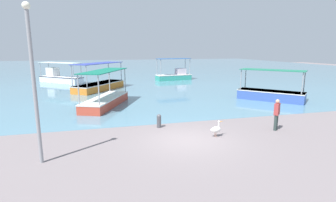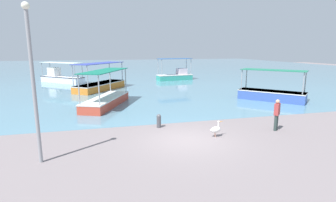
{
  "view_description": "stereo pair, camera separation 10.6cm",
  "coord_description": "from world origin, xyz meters",
  "px_view_note": "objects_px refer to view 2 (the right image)",
  "views": [
    {
      "loc": [
        -3.94,
        -11.31,
        4.32
      ],
      "look_at": [
        -0.08,
        3.3,
        1.29
      ],
      "focal_mm": 28.0,
      "sensor_mm": 36.0,
      "label": 1
    },
    {
      "loc": [
        -3.84,
        -11.34,
        4.32
      ],
      "look_at": [
        -0.08,
        3.3,
        1.29
      ],
      "focal_mm": 28.0,
      "sensor_mm": 36.0,
      "label": 2
    }
  ],
  "objects_px": {
    "fishing_boat_near_left": "(61,77)",
    "mooring_bollard": "(159,120)",
    "pelican": "(216,129)",
    "lamp_post": "(33,77)",
    "fishing_boat_near_right": "(176,75)",
    "fishing_boat_outer": "(271,94)",
    "fisherman_standing": "(277,114)",
    "fishing_boat_far_left": "(106,99)",
    "fishing_boat_center": "(100,85)"
  },
  "relations": [
    {
      "from": "fishing_boat_near_right",
      "to": "fishing_boat_near_left",
      "type": "bearing_deg",
      "value": 176.96
    },
    {
      "from": "lamp_post",
      "to": "pelican",
      "type": "bearing_deg",
      "value": 7.94
    },
    {
      "from": "fishing_boat_outer",
      "to": "pelican",
      "type": "distance_m",
      "value": 11.25
    },
    {
      "from": "fishing_boat_far_left",
      "to": "pelican",
      "type": "bearing_deg",
      "value": -59.35
    },
    {
      "from": "fishing_boat_far_left",
      "to": "fishing_boat_outer",
      "type": "bearing_deg",
      "value": -5.17
    },
    {
      "from": "fishing_boat_outer",
      "to": "fishing_boat_near_left",
      "type": "distance_m",
      "value": 25.43
    },
    {
      "from": "pelican",
      "to": "lamp_post",
      "type": "height_order",
      "value": "lamp_post"
    },
    {
      "from": "fishing_boat_near_left",
      "to": "mooring_bollard",
      "type": "xyz_separation_m",
      "value": [
        7.99,
        -22.24,
        -0.27
      ]
    },
    {
      "from": "fishing_boat_center",
      "to": "lamp_post",
      "type": "xyz_separation_m",
      "value": [
        -2.29,
        -18.1,
        2.76
      ]
    },
    {
      "from": "pelican",
      "to": "fisherman_standing",
      "type": "xyz_separation_m",
      "value": [
        3.56,
        0.15,
        0.53
      ]
    },
    {
      "from": "fishing_boat_near_right",
      "to": "fishing_boat_center",
      "type": "bearing_deg",
      "value": -146.98
    },
    {
      "from": "fishing_boat_far_left",
      "to": "fishing_boat_near_right",
      "type": "bearing_deg",
      "value": 56.8
    },
    {
      "from": "pelican",
      "to": "fishing_boat_near_right",
      "type": "bearing_deg",
      "value": 78.74
    },
    {
      "from": "fishing_boat_near_left",
      "to": "fishing_boat_outer",
      "type": "bearing_deg",
      "value": -42.12
    },
    {
      "from": "fishing_boat_near_right",
      "to": "pelican",
      "type": "xyz_separation_m",
      "value": [
        -4.71,
        -23.66,
        -0.28
      ]
    },
    {
      "from": "fishing_boat_near_left",
      "to": "lamp_post",
      "type": "distance_m",
      "value": 25.82
    },
    {
      "from": "fishing_boat_outer",
      "to": "pelican",
      "type": "relative_size",
      "value": 6.27
    },
    {
      "from": "fishing_boat_near_left",
      "to": "fishing_boat_far_left",
      "type": "bearing_deg",
      "value": -71.55
    },
    {
      "from": "fishing_boat_outer",
      "to": "fisherman_standing",
      "type": "bearing_deg",
      "value": -124.06
    },
    {
      "from": "mooring_bollard",
      "to": "pelican",
      "type": "bearing_deg",
      "value": -42.65
    },
    {
      "from": "mooring_bollard",
      "to": "fishing_boat_far_left",
      "type": "bearing_deg",
      "value": 112.87
    },
    {
      "from": "fishing_boat_near_left",
      "to": "pelican",
      "type": "height_order",
      "value": "fishing_boat_near_left"
    },
    {
      "from": "fishing_boat_near_right",
      "to": "pelican",
      "type": "height_order",
      "value": "fishing_boat_near_right"
    },
    {
      "from": "fishing_boat_outer",
      "to": "fishing_boat_near_right",
      "type": "height_order",
      "value": "fishing_boat_near_right"
    },
    {
      "from": "fishing_boat_far_left",
      "to": "fisherman_standing",
      "type": "distance_m",
      "value": 12.14
    },
    {
      "from": "pelican",
      "to": "lamp_post",
      "type": "xyz_separation_m",
      "value": [
        -7.81,
        -1.09,
        2.94
      ]
    },
    {
      "from": "fishing_boat_far_left",
      "to": "pelican",
      "type": "height_order",
      "value": "fishing_boat_far_left"
    },
    {
      "from": "fishing_boat_near_left",
      "to": "fisherman_standing",
      "type": "distance_m",
      "value": 28.03
    },
    {
      "from": "pelican",
      "to": "fishing_boat_center",
      "type": "bearing_deg",
      "value": 107.99
    },
    {
      "from": "fishing_boat_near_right",
      "to": "fishing_boat_outer",
      "type": "bearing_deg",
      "value": -77.0
    },
    {
      "from": "fishing_boat_near_right",
      "to": "fishing_boat_near_left",
      "type": "xyz_separation_m",
      "value": [
        -15.11,
        0.8,
        0.03
      ]
    },
    {
      "from": "fishing_boat_far_left",
      "to": "fishing_boat_center",
      "type": "distance_m",
      "value": 8.38
    },
    {
      "from": "lamp_post",
      "to": "fisherman_standing",
      "type": "relative_size",
      "value": 3.5
    },
    {
      "from": "fishing_boat_outer",
      "to": "pelican",
      "type": "bearing_deg",
      "value": -138.81
    },
    {
      "from": "fishing_boat_far_left",
      "to": "mooring_bollard",
      "type": "height_order",
      "value": "fishing_boat_far_left"
    },
    {
      "from": "fishing_boat_far_left",
      "to": "mooring_bollard",
      "type": "bearing_deg",
      "value": -67.13
    },
    {
      "from": "fishing_boat_near_left",
      "to": "fishing_boat_far_left",
      "type": "relative_size",
      "value": 0.92
    },
    {
      "from": "fishing_boat_near_left",
      "to": "lamp_post",
      "type": "height_order",
      "value": "lamp_post"
    },
    {
      "from": "fishing_boat_near_right",
      "to": "fisherman_standing",
      "type": "height_order",
      "value": "fishing_boat_near_right"
    },
    {
      "from": "fishing_boat_far_left",
      "to": "fishing_boat_center",
      "type": "xyz_separation_m",
      "value": [
        -0.4,
        8.37,
        0.02
      ]
    },
    {
      "from": "pelican",
      "to": "fishing_boat_outer",
      "type": "bearing_deg",
      "value": 41.19
    },
    {
      "from": "fishing_boat_outer",
      "to": "fishing_boat_center",
      "type": "distance_m",
      "value": 16.97
    },
    {
      "from": "fishing_boat_near_right",
      "to": "fishing_boat_far_left",
      "type": "distance_m",
      "value": 17.96
    },
    {
      "from": "fishing_boat_near_right",
      "to": "fisherman_standing",
      "type": "relative_size",
      "value": 3.02
    },
    {
      "from": "fisherman_standing",
      "to": "lamp_post",
      "type": "bearing_deg",
      "value": -173.76
    },
    {
      "from": "fishing_boat_outer",
      "to": "fishing_boat_center",
      "type": "height_order",
      "value": "fishing_boat_center"
    },
    {
      "from": "lamp_post",
      "to": "mooring_bollard",
      "type": "xyz_separation_m",
      "value": [
        5.4,
        3.31,
        -2.91
      ]
    },
    {
      "from": "fishing_boat_center",
      "to": "mooring_bollard",
      "type": "distance_m",
      "value": 15.11
    },
    {
      "from": "fishing_boat_outer",
      "to": "fisherman_standing",
      "type": "xyz_separation_m",
      "value": [
        -4.9,
        -7.25,
        0.34
      ]
    },
    {
      "from": "fishing_boat_near_left",
      "to": "pelican",
      "type": "relative_size",
      "value": 7.22
    }
  ]
}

